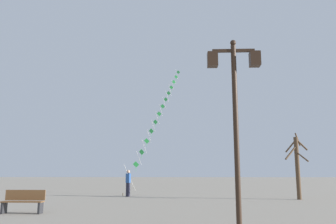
{
  "coord_description": "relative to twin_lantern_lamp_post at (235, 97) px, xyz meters",
  "views": [
    {
      "loc": [
        1.05,
        -2.84,
        1.61
      ],
      "look_at": [
        -0.02,
        24.52,
        6.37
      ],
      "focal_mm": 36.71,
      "sensor_mm": 36.0,
      "label": 1
    }
  ],
  "objects": [
    {
      "name": "ground_plane",
      "position": [
        -2.5,
        13.75,
        -3.59
      ],
      "size": [
        160.0,
        160.0,
        0.0
      ],
      "primitive_type": "plane",
      "color": "gray"
    },
    {
      "name": "kite_flyer",
      "position": [
        -4.97,
        13.8,
        -2.68
      ],
      "size": [
        0.29,
        0.62,
        1.71
      ],
      "rotation": [
        0.0,
        0.0,
        1.44
      ],
      "color": "#1E1E2D",
      "rests_on": "ground_plane"
    },
    {
      "name": "twin_lantern_lamp_post",
      "position": [
        0.0,
        0.0,
        0.0
      ],
      "size": [
        1.44,
        0.28,
        5.2
      ],
      "color": "black",
      "rests_on": "ground_plane"
    },
    {
      "name": "bare_tree",
      "position": [
        5.4,
        11.75,
        -1.56
      ],
      "size": [
        1.56,
        2.02,
        3.91
      ],
      "color": "#4C3826",
      "rests_on": "ground_plane"
    },
    {
      "name": "park_bench",
      "position": [
        -7.64,
        4.48,
        -3.14
      ],
      "size": [
        1.6,
        0.44,
        0.89
      ],
      "rotation": [
        0.0,
        0.0,
        0.0
      ],
      "color": "brown",
      "rests_on": "ground_plane"
    },
    {
      "name": "kite_train",
      "position": [
        -3.49,
        25.02,
        4.17
      ],
      "size": [
        3.91,
        19.52,
        14.62
      ],
      "color": "brown",
      "rests_on": "ground_plane"
    }
  ]
}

